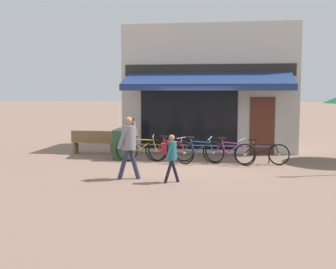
{
  "coord_description": "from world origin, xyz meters",
  "views": [
    {
      "loc": [
        1.19,
        -12.8,
        2.33
      ],
      "look_at": [
        -0.65,
        -0.65,
        1.05
      ],
      "focal_mm": 45.0,
      "sensor_mm": 36.0,
      "label": 1
    }
  ],
  "objects_px": {
    "bicycle_red": "(170,151)",
    "litter_bin": "(120,144)",
    "bicycle_black": "(262,153)",
    "pedestrian_child": "(170,153)",
    "pedestrian_adult": "(129,141)",
    "park_bench": "(93,142)",
    "bicycle_blue": "(198,151)",
    "bicycle_purple": "(229,152)",
    "bicycle_orange": "(142,150)"
  },
  "relations": [
    {
      "from": "bicycle_blue",
      "to": "pedestrian_child",
      "type": "bearing_deg",
      "value": -86.99
    },
    {
      "from": "bicycle_blue",
      "to": "bicycle_red",
      "type": "bearing_deg",
      "value": -161.94
    },
    {
      "from": "bicycle_blue",
      "to": "pedestrian_adult",
      "type": "xyz_separation_m",
      "value": [
        -1.61,
        -2.81,
        0.64
      ]
    },
    {
      "from": "bicycle_purple",
      "to": "pedestrian_child",
      "type": "height_order",
      "value": "pedestrian_child"
    },
    {
      "from": "pedestrian_adult",
      "to": "park_bench",
      "type": "distance_m",
      "value": 4.82
    },
    {
      "from": "bicycle_red",
      "to": "bicycle_blue",
      "type": "distance_m",
      "value": 0.91
    },
    {
      "from": "bicycle_orange",
      "to": "bicycle_red",
      "type": "xyz_separation_m",
      "value": [
        0.96,
        -0.04,
        -0.01
      ]
    },
    {
      "from": "bicycle_orange",
      "to": "bicycle_black",
      "type": "height_order",
      "value": "bicycle_orange"
    },
    {
      "from": "bicycle_red",
      "to": "bicycle_purple",
      "type": "relative_size",
      "value": 1.01
    },
    {
      "from": "litter_bin",
      "to": "bicycle_purple",
      "type": "bearing_deg",
      "value": -5.03
    },
    {
      "from": "litter_bin",
      "to": "bicycle_blue",
      "type": "bearing_deg",
      "value": -3.94
    },
    {
      "from": "bicycle_black",
      "to": "pedestrian_child",
      "type": "height_order",
      "value": "pedestrian_child"
    },
    {
      "from": "bicycle_red",
      "to": "bicycle_black",
      "type": "bearing_deg",
      "value": 27.83
    },
    {
      "from": "park_bench",
      "to": "bicycle_blue",
      "type": "bearing_deg",
      "value": -16.85
    },
    {
      "from": "litter_bin",
      "to": "pedestrian_child",
      "type": "bearing_deg",
      "value": -55.96
    },
    {
      "from": "bicycle_purple",
      "to": "bicycle_black",
      "type": "height_order",
      "value": "bicycle_purple"
    },
    {
      "from": "bicycle_orange",
      "to": "bicycle_purple",
      "type": "xyz_separation_m",
      "value": [
        2.87,
        -0.08,
        -0.02
      ]
    },
    {
      "from": "bicycle_blue",
      "to": "park_bench",
      "type": "distance_m",
      "value": 4.21
    },
    {
      "from": "pedestrian_adult",
      "to": "pedestrian_child",
      "type": "height_order",
      "value": "pedestrian_adult"
    },
    {
      "from": "pedestrian_adult",
      "to": "litter_bin",
      "type": "height_order",
      "value": "pedestrian_adult"
    },
    {
      "from": "bicycle_purple",
      "to": "bicycle_orange",
      "type": "bearing_deg",
      "value": -155.93
    },
    {
      "from": "bicycle_orange",
      "to": "pedestrian_child",
      "type": "height_order",
      "value": "pedestrian_child"
    },
    {
      "from": "bicycle_red",
      "to": "pedestrian_child",
      "type": "height_order",
      "value": "pedestrian_child"
    },
    {
      "from": "bicycle_purple",
      "to": "pedestrian_child",
      "type": "relative_size",
      "value": 1.31
    },
    {
      "from": "bicycle_orange",
      "to": "bicycle_red",
      "type": "distance_m",
      "value": 0.97
    },
    {
      "from": "pedestrian_child",
      "to": "bicycle_orange",
      "type": "bearing_deg",
      "value": 104.14
    },
    {
      "from": "bicycle_orange",
      "to": "bicycle_purple",
      "type": "distance_m",
      "value": 2.87
    },
    {
      "from": "bicycle_red",
      "to": "bicycle_black",
      "type": "relative_size",
      "value": 0.95
    },
    {
      "from": "bicycle_red",
      "to": "park_bench",
      "type": "distance_m",
      "value": 3.41
    },
    {
      "from": "bicycle_black",
      "to": "park_bench",
      "type": "height_order",
      "value": "park_bench"
    },
    {
      "from": "bicycle_orange",
      "to": "bicycle_blue",
      "type": "relative_size",
      "value": 1.01
    },
    {
      "from": "bicycle_blue",
      "to": "bicycle_black",
      "type": "height_order",
      "value": "bicycle_blue"
    },
    {
      "from": "bicycle_purple",
      "to": "litter_bin",
      "type": "bearing_deg",
      "value": -159.33
    },
    {
      "from": "park_bench",
      "to": "bicycle_black",
      "type": "bearing_deg",
      "value": -11.4
    },
    {
      "from": "bicycle_blue",
      "to": "park_bench",
      "type": "relative_size",
      "value": 1.06
    },
    {
      "from": "bicycle_purple",
      "to": "pedestrian_child",
      "type": "xyz_separation_m",
      "value": [
        -1.47,
        -2.94,
        0.39
      ]
    },
    {
      "from": "pedestrian_child",
      "to": "park_bench",
      "type": "distance_m",
      "value": 5.66
    },
    {
      "from": "bicycle_orange",
      "to": "pedestrian_child",
      "type": "relative_size",
      "value": 1.39
    },
    {
      "from": "park_bench",
      "to": "litter_bin",
      "type": "bearing_deg",
      "value": -39.49
    },
    {
      "from": "bicycle_blue",
      "to": "litter_bin",
      "type": "distance_m",
      "value": 2.68
    },
    {
      "from": "pedestrian_adult",
      "to": "bicycle_orange",
      "type": "bearing_deg",
      "value": 104.16
    },
    {
      "from": "bicycle_red",
      "to": "bicycle_purple",
      "type": "height_order",
      "value": "bicycle_red"
    },
    {
      "from": "pedestrian_child",
      "to": "pedestrian_adult",
      "type": "bearing_deg",
      "value": 156.23
    },
    {
      "from": "bicycle_black",
      "to": "pedestrian_adult",
      "type": "xyz_separation_m",
      "value": [
        -3.62,
        -2.76,
        0.66
      ]
    },
    {
      "from": "bicycle_purple",
      "to": "park_bench",
      "type": "bearing_deg",
      "value": -170.78
    },
    {
      "from": "pedestrian_adult",
      "to": "park_bench",
      "type": "bearing_deg",
      "value": 128.66
    },
    {
      "from": "bicycle_red",
      "to": "pedestrian_adult",
      "type": "height_order",
      "value": "pedestrian_adult"
    },
    {
      "from": "litter_bin",
      "to": "park_bench",
      "type": "height_order",
      "value": "litter_bin"
    },
    {
      "from": "bicycle_orange",
      "to": "litter_bin",
      "type": "height_order",
      "value": "litter_bin"
    },
    {
      "from": "bicycle_red",
      "to": "litter_bin",
      "type": "bearing_deg",
      "value": -162.28
    }
  ]
}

